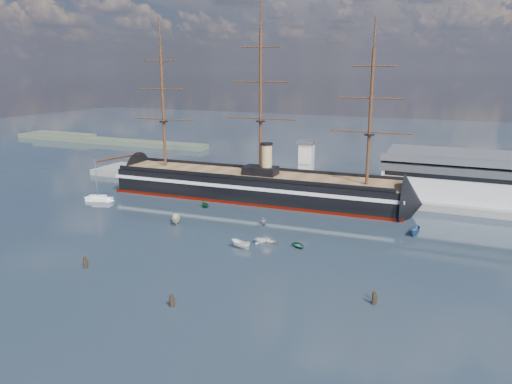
% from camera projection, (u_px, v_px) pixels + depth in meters
% --- Properties ---
extents(ground, '(600.00, 600.00, 0.00)m').
position_uv_depth(ground, '(255.00, 220.00, 131.53)').
color(ground, '#202A39').
rests_on(ground, ground).
extents(quay, '(180.00, 18.00, 2.00)m').
position_uv_depth(quay, '(329.00, 193.00, 159.45)').
color(quay, slate).
rests_on(quay, ground).
extents(warehouse, '(63.00, 21.00, 11.60)m').
position_uv_depth(warehouse, '(497.00, 180.00, 142.04)').
color(warehouse, '#B7BABC').
rests_on(warehouse, ground).
extents(quay_tower, '(5.00, 5.00, 15.00)m').
position_uv_depth(quay_tower, '(306.00, 163.00, 157.22)').
color(quay_tower, silver).
rests_on(quay_tower, ground).
extents(shoreline, '(120.00, 10.00, 4.00)m').
position_uv_depth(shoreline, '(93.00, 139.00, 270.54)').
color(shoreline, '#3F4C38').
rests_on(shoreline, ground).
extents(warship, '(113.19, 19.80, 53.94)m').
position_uv_depth(warship, '(249.00, 185.00, 152.56)').
color(warship, black).
rests_on(warship, ground).
extents(sailboat, '(8.24, 4.73, 12.66)m').
position_uv_depth(sailboat, '(99.00, 198.00, 150.19)').
color(sailboat, white).
rests_on(sailboat, ground).
extents(motorboat_a, '(7.17, 5.67, 2.74)m').
position_uv_depth(motorboat_a, '(177.00, 224.00, 128.32)').
color(motorboat_a, beige).
rests_on(motorboat_a, ground).
extents(motorboat_b, '(1.61, 3.63, 1.66)m').
position_uv_depth(motorboat_b, '(266.00, 243.00, 113.87)').
color(motorboat_b, silver).
rests_on(motorboat_b, ground).
extents(motorboat_c, '(5.17, 2.51, 1.99)m').
position_uv_depth(motorboat_c, '(264.00, 225.00, 127.39)').
color(motorboat_c, slate).
rests_on(motorboat_c, ground).
extents(motorboat_d, '(5.84, 6.76, 2.32)m').
position_uv_depth(motorboat_d, '(205.00, 207.00, 143.53)').
color(motorboat_d, '#104E25').
rests_on(motorboat_d, ground).
extents(motorboat_e, '(2.53, 2.57, 1.20)m').
position_uv_depth(motorboat_e, '(298.00, 247.00, 111.46)').
color(motorboat_e, '#1C4B3A').
rests_on(motorboat_e, ground).
extents(motorboat_f, '(6.06, 2.87, 2.33)m').
position_uv_depth(motorboat_f, '(415.00, 235.00, 119.51)').
color(motorboat_f, '#2B4F7D').
rests_on(motorboat_f, ground).
extents(motorboat_g, '(2.84, 5.79, 2.22)m').
position_uv_depth(motorboat_g, '(241.00, 248.00, 110.79)').
color(motorboat_g, white).
rests_on(motorboat_g, ground).
extents(piling_near_left, '(0.64, 0.64, 3.19)m').
position_uv_depth(piling_near_left, '(85.00, 269.00, 99.58)').
color(piling_near_left, black).
rests_on(piling_near_left, ground).
extents(piling_near_mid, '(0.64, 0.64, 2.80)m').
position_uv_depth(piling_near_mid, '(172.00, 307.00, 83.66)').
color(piling_near_mid, black).
rests_on(piling_near_mid, ground).
extents(piling_far_right, '(0.64, 0.64, 2.96)m').
position_uv_depth(piling_far_right, '(373.00, 304.00, 84.47)').
color(piling_far_right, black).
rests_on(piling_far_right, ground).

